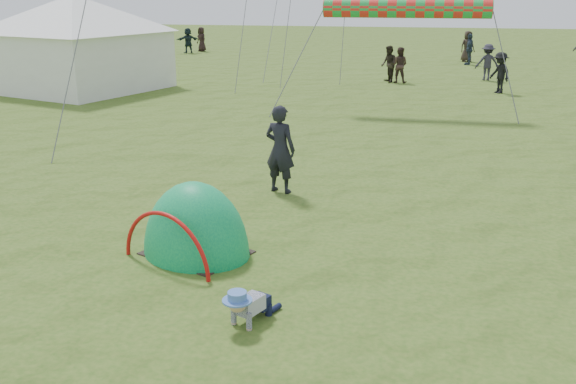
% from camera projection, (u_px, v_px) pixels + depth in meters
% --- Properties ---
extents(ground, '(140.00, 140.00, 0.00)m').
position_uv_depth(ground, '(250.00, 336.00, 7.96)').
color(ground, '#325518').
extents(crawling_toddler, '(0.72, 0.83, 0.53)m').
position_uv_depth(crawling_toddler, '(247.00, 304.00, 8.19)').
color(crawling_toddler, black).
rests_on(crawling_toddler, ground).
extents(popup_tent, '(2.31, 2.14, 2.40)m').
position_uv_depth(popup_tent, '(197.00, 253.00, 10.46)').
color(popup_tent, '#057C52').
rests_on(popup_tent, ground).
extents(standing_adult, '(0.77, 0.62, 1.85)m').
position_uv_depth(standing_adult, '(280.00, 149.00, 13.37)').
color(standing_adult, black).
rests_on(standing_adult, ground).
extents(event_marquee, '(7.69, 7.69, 4.22)m').
position_uv_depth(event_marquee, '(77.00, 39.00, 26.94)').
color(event_marquee, white).
rests_on(event_marquee, ground).
extents(crowd_person_1, '(0.88, 0.74, 1.61)m').
position_uv_depth(crowd_person_1, '(399.00, 65.00, 29.39)').
color(crowd_person_1, '#392823').
rests_on(crowd_person_1, ground).
extents(crowd_person_2, '(1.12, 0.68, 1.79)m').
position_uv_depth(crowd_person_2, '(119.00, 36.00, 46.12)').
color(crowd_person_2, '#2F374B').
rests_on(crowd_person_2, ground).
extents(crowd_person_3, '(1.15, 0.74, 1.68)m').
position_uv_depth(crowd_person_3, '(487.00, 62.00, 30.15)').
color(crowd_person_3, '#272631').
rests_on(crowd_person_3, ground).
extents(crowd_person_4, '(1.03, 0.89, 1.79)m').
position_uv_depth(crowd_person_4, '(467.00, 46.00, 37.96)').
color(crowd_person_4, '#2D241D').
rests_on(crowd_person_4, ground).
extents(crowd_person_7, '(0.89, 0.99, 1.66)m').
position_uv_depth(crowd_person_7, '(389.00, 64.00, 29.52)').
color(crowd_person_7, black).
rests_on(crowd_person_7, ground).
extents(crowd_person_8, '(0.50, 0.99, 1.63)m').
position_uv_depth(crowd_person_8, '(101.00, 59.00, 31.75)').
color(crowd_person_8, black).
rests_on(crowd_person_8, ground).
extents(crowd_person_10, '(0.96, 0.89, 1.64)m').
position_uv_depth(crowd_person_10, '(202.00, 39.00, 44.38)').
color(crowd_person_10, black).
rests_on(crowd_person_10, ground).
extents(crowd_person_11, '(1.50, 1.36, 1.66)m').
position_uv_depth(crowd_person_11, '(188.00, 40.00, 43.17)').
color(crowd_person_11, '#19262D').
rests_on(crowd_person_11, ground).
extents(crowd_person_14, '(0.62, 1.08, 1.73)m').
position_uv_depth(crowd_person_14, '(469.00, 49.00, 36.39)').
color(crowd_person_14, '#2B394A').
rests_on(crowd_person_14, ground).
extents(crowd_person_15, '(1.11, 1.24, 1.67)m').
position_uv_depth(crowd_person_15, '(500.00, 73.00, 26.38)').
color(crowd_person_15, black).
rests_on(crowd_person_15, ground).
extents(rainbow_tube_kite, '(5.59, 0.64, 0.64)m').
position_uv_depth(rainbow_tube_kite, '(406.00, 8.00, 21.58)').
color(rainbow_tube_kite, red).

